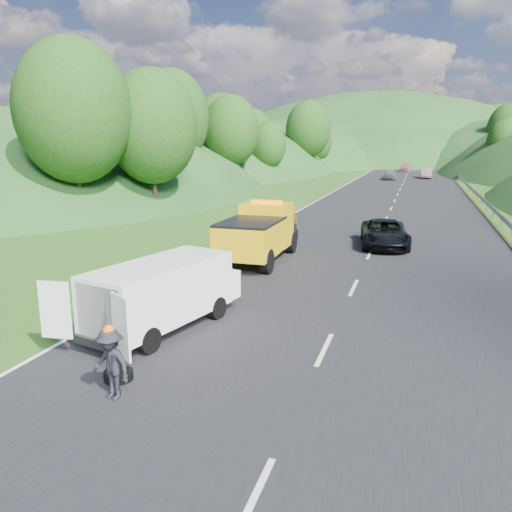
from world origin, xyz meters
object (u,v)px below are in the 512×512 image
(suitcase, at_px, (103,289))
(worker, at_px, (113,399))
(spare_tire, at_px, (119,380))
(child, at_px, (182,299))
(tow_truck, at_px, (259,233))
(woman, at_px, (167,294))
(passing_suv, at_px, (384,247))
(white_van, at_px, (164,291))

(suitcase, bearing_deg, worker, -53.81)
(worker, xyz_separation_m, spare_tire, (-0.36, 0.77, 0.00))
(child, xyz_separation_m, worker, (1.69, -6.70, 0.00))
(tow_truck, distance_m, woman, 6.31)
(passing_suv, bearing_deg, spare_tire, -113.27)
(tow_truck, xyz_separation_m, passing_suv, (5.25, 5.03, -1.30))
(woman, relative_size, passing_suv, 0.31)
(woman, height_order, passing_suv, woman)
(woman, bearing_deg, child, -103.25)
(white_van, height_order, passing_suv, white_van)
(tow_truck, bearing_deg, suitcase, -117.29)
(white_van, bearing_deg, woman, 130.05)
(suitcase, bearing_deg, woman, 27.22)
(spare_tire, bearing_deg, tow_truck, 92.51)
(child, height_order, spare_tire, child)
(suitcase, distance_m, spare_tire, 6.72)
(white_van, distance_m, child, 3.01)
(woman, bearing_deg, suitcase, 131.58)
(worker, relative_size, suitcase, 2.69)
(child, xyz_separation_m, spare_tire, (1.32, -5.93, 0.00))
(white_van, height_order, suitcase, white_van)
(spare_tire, distance_m, passing_suv, 17.97)
(woman, height_order, worker, woman)
(child, distance_m, worker, 6.91)
(spare_tire, bearing_deg, woman, 108.41)
(suitcase, bearing_deg, white_van, -30.08)
(suitcase, bearing_deg, tow_truck, 63.04)
(tow_truck, relative_size, white_van, 1.03)
(tow_truck, height_order, woman, tow_truck)
(suitcase, bearing_deg, passing_suv, 53.76)
(tow_truck, distance_m, spare_tire, 12.40)
(worker, bearing_deg, suitcase, 140.89)
(woman, xyz_separation_m, child, (0.79, -0.41, 0.00))
(tow_truck, relative_size, spare_tire, 9.32)
(tow_truck, height_order, spare_tire, tow_truck)
(child, bearing_deg, woman, -166.04)
(child, bearing_deg, passing_suv, 103.71)
(white_van, relative_size, suitcase, 10.50)
(white_van, height_order, woman, white_van)
(child, bearing_deg, worker, -34.31)
(worker, relative_size, passing_suv, 0.31)
(suitcase, bearing_deg, child, 12.34)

